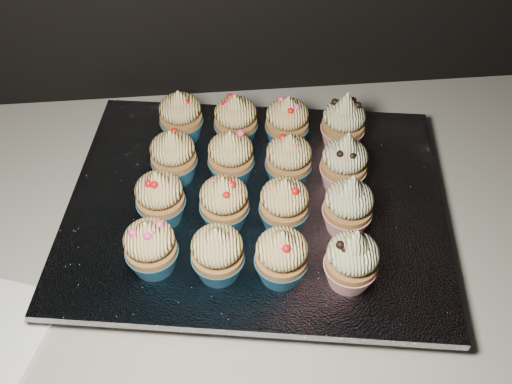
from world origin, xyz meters
The scene contains 20 objects.
cabinet centered at (0.00, 1.70, 0.43)m, with size 2.40×0.60×0.86m, color black.
worktop centered at (0.00, 1.70, 0.88)m, with size 2.44×0.64×0.04m, color beige.
baking_tray centered at (0.21, 1.72, 0.91)m, with size 0.46×0.35×0.02m, color black.
foil_lining centered at (0.21, 1.72, 0.93)m, with size 0.50×0.39×0.01m, color silver.
cupcake_0 centered at (0.08, 1.62, 0.97)m, with size 0.06×0.06×0.08m.
cupcake_1 centered at (0.15, 1.61, 0.97)m, with size 0.06×0.06×0.08m.
cupcake_2 centered at (0.23, 1.60, 0.97)m, with size 0.06×0.06×0.08m.
cupcake_3 centered at (0.31, 1.58, 0.97)m, with size 0.06×0.06×0.10m.
cupcake_4 centered at (0.09, 1.70, 0.97)m, with size 0.06×0.06×0.08m.
cupcake_5 centered at (0.17, 1.69, 0.97)m, with size 0.06×0.06×0.08m.
cupcake_6 centered at (0.24, 1.68, 0.97)m, with size 0.06×0.06×0.08m.
cupcake_7 centered at (0.32, 1.66, 0.97)m, with size 0.06×0.06×0.10m.
cupcake_8 centered at (0.10, 1.77, 0.97)m, with size 0.06×0.06×0.08m.
cupcake_9 centered at (0.18, 1.77, 0.97)m, with size 0.06×0.06×0.08m.
cupcake_10 centered at (0.26, 1.75, 0.97)m, with size 0.06×0.06×0.08m.
cupcake_11 centered at (0.33, 1.74, 0.97)m, with size 0.06×0.06×0.10m.
cupcake_12 centered at (0.11, 1.86, 0.97)m, with size 0.06×0.06×0.08m.
cupcake_13 centered at (0.19, 1.84, 0.97)m, with size 0.06×0.06×0.08m.
cupcake_14 centered at (0.26, 1.83, 0.97)m, with size 0.06×0.06×0.08m.
cupcake_15 centered at (0.34, 1.82, 0.97)m, with size 0.06×0.06×0.10m.
Camera 1 is at (0.16, 1.22, 1.51)m, focal length 40.00 mm.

